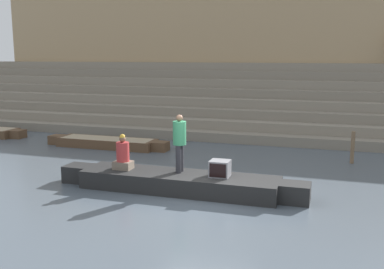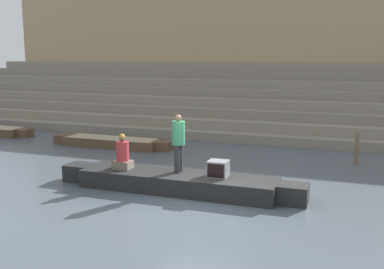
{
  "view_description": "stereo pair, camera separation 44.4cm",
  "coord_description": "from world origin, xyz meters",
  "views": [
    {
      "loc": [
        3.14,
        -10.63,
        3.75
      ],
      "look_at": [
        -0.94,
        1.94,
        1.4
      ],
      "focal_mm": 42.0,
      "sensor_mm": 36.0,
      "label": 1
    },
    {
      "loc": [
        3.56,
        -10.49,
        3.75
      ],
      "look_at": [
        -0.94,
        1.94,
        1.4
      ],
      "focal_mm": 42.0,
      "sensor_mm": 36.0,
      "label": 2
    }
  ],
  "objects": [
    {
      "name": "ground_plane",
      "position": [
        0.0,
        0.0,
        0.0
      ],
      "size": [
        120.0,
        120.0,
        0.0
      ],
      "primitive_type": "plane",
      "color": "#4C5660"
    },
    {
      "name": "ghat_steps",
      "position": [
        0.0,
        11.85,
        1.18
      ],
      "size": [
        36.0,
        6.28,
        3.32
      ],
      "color": "gray",
      "rests_on": "ground"
    },
    {
      "name": "back_wall",
      "position": [
        0.0,
        14.67,
        3.71
      ],
      "size": [
        34.2,
        1.28,
        7.47
      ],
      "color": "tan",
      "rests_on": "ground"
    },
    {
      "name": "rowboat_main",
      "position": [
        -0.95,
        0.74,
        0.27
      ],
      "size": [
        7.13,
        1.42,
        0.5
      ],
      "rotation": [
        0.0,
        0.0,
        -0.01
      ],
      "color": "black",
      "rests_on": "ground"
    },
    {
      "name": "person_standing",
      "position": [
        -0.97,
        0.9,
        1.43
      ],
      "size": [
        0.37,
        0.37,
        1.63
      ],
      "rotation": [
        0.0,
        0.0,
        0.25
      ],
      "color": "#28282D",
      "rests_on": "rowboat_main"
    },
    {
      "name": "person_rowing",
      "position": [
        -2.64,
        0.72,
        0.9
      ],
      "size": [
        0.52,
        0.41,
        1.03
      ],
      "rotation": [
        0.0,
        0.0,
        -0.24
      ],
      "color": "#756656",
      "rests_on": "rowboat_main"
    },
    {
      "name": "tv_set",
      "position": [
        0.22,
        0.79,
        0.72
      ],
      "size": [
        0.53,
        0.49,
        0.45
      ],
      "rotation": [
        0.0,
        0.0,
        0.06
      ],
      "color": "slate",
      "rests_on": "rowboat_main"
    },
    {
      "name": "moored_boat_shore",
      "position": [
        -5.78,
        5.51,
        0.2
      ],
      "size": [
        5.32,
        1.11,
        0.37
      ],
      "rotation": [
        0.0,
        0.0,
        -0.05
      ],
      "color": "brown",
      "rests_on": "ground"
    },
    {
      "name": "mooring_post",
      "position": [
        3.74,
        5.68,
        0.57
      ],
      "size": [
        0.13,
        0.13,
        1.13
      ],
      "primitive_type": "cylinder",
      "color": "brown",
      "rests_on": "ground"
    }
  ]
}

